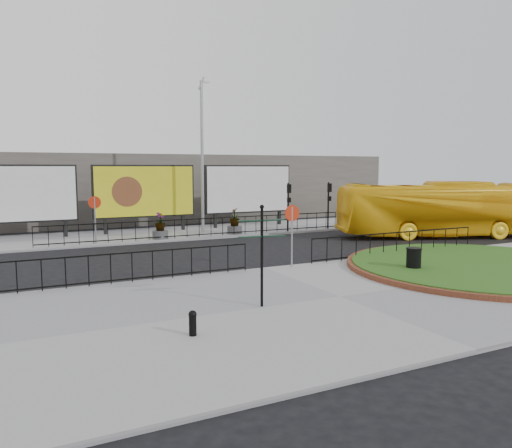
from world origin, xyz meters
TOP-DOWN VIEW (x-y plane):
  - ground at (0.00, 0.00)m, footprint 90.00×90.00m
  - pavement_near at (0.00, -5.00)m, footprint 30.00×10.00m
  - pavement_far at (0.00, 12.00)m, footprint 44.00×6.00m
  - brick_edge at (7.50, -4.00)m, footprint 10.40×10.40m
  - grass_lawn at (7.50, -4.00)m, footprint 10.00×10.00m
  - railing_near_left at (-6.00, -0.30)m, footprint 10.00×0.10m
  - railing_near_right at (6.50, -0.30)m, footprint 9.00×0.10m
  - railing_far at (1.00, 9.30)m, footprint 18.00×0.10m
  - speed_sign_far at (-5.00, 9.40)m, footprint 0.64×0.07m
  - speed_sign_near at (1.00, -0.40)m, footprint 0.64×0.07m
  - billboard_left at (-8.50, 12.97)m, footprint 6.20×0.31m
  - billboard_mid at (-1.50, 12.97)m, footprint 6.20×0.31m
  - billboard_right at (5.50, 12.97)m, footprint 6.20×0.31m
  - lamp_post at (1.51, 11.00)m, footprint 0.74×0.18m
  - signal_pole_a at (6.50, 9.34)m, footprint 0.22×0.26m
  - signal_pole_b at (9.50, 9.34)m, footprint 0.22×0.26m
  - building_backdrop at (0.00, 22.00)m, footprint 40.00×10.00m
  - fingerpost_sign at (-2.64, -4.89)m, footprint 1.36×0.45m
  - bollard at (-5.23, -6.38)m, footprint 0.20×0.20m
  - litter_bin at (4.50, -3.43)m, footprint 0.58×0.58m
  - bus at (13.47, 3.96)m, footprint 11.81×6.86m
  - planter_a at (-1.50, 9.71)m, footprint 0.87×0.87m
  - planter_c at (3.07, 9.81)m, footprint 0.88×0.88m

SIDE VIEW (x-z plane):
  - ground at x=0.00m, z-range 0.00..0.00m
  - pavement_near at x=0.00m, z-range 0.00..0.12m
  - pavement_far at x=0.00m, z-range 0.00..0.12m
  - brick_edge at x=7.50m, z-range 0.12..0.30m
  - grass_lawn at x=7.50m, z-range 0.12..0.34m
  - bollard at x=-5.23m, z-range 0.15..0.75m
  - litter_bin at x=4.50m, z-range 0.12..1.08m
  - railing_near_left at x=-6.00m, z-range 0.12..1.22m
  - railing_near_right at x=6.50m, z-range 0.12..1.22m
  - railing_far at x=1.00m, z-range 0.12..1.22m
  - planter_a at x=-1.50m, z-range -0.03..1.45m
  - planter_c at x=3.07m, z-range -0.01..1.54m
  - bus at x=13.47m, z-range 0.00..3.24m
  - fingerpost_sign at x=-2.64m, z-range 0.42..3.33m
  - speed_sign_far at x=-5.00m, z-range 0.68..3.15m
  - speed_sign_near at x=1.00m, z-range 0.68..3.15m
  - signal_pole_a at x=6.50m, z-range 0.60..3.60m
  - signal_pole_b at x=9.50m, z-range 0.60..3.60m
  - building_backdrop at x=0.00m, z-range 0.00..5.00m
  - billboard_left at x=-8.50m, z-range 0.55..4.65m
  - billboard_mid at x=-1.50m, z-range 0.55..4.65m
  - billboard_right at x=5.50m, z-range 0.55..4.65m
  - lamp_post at x=1.51m, z-range 0.21..9.44m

